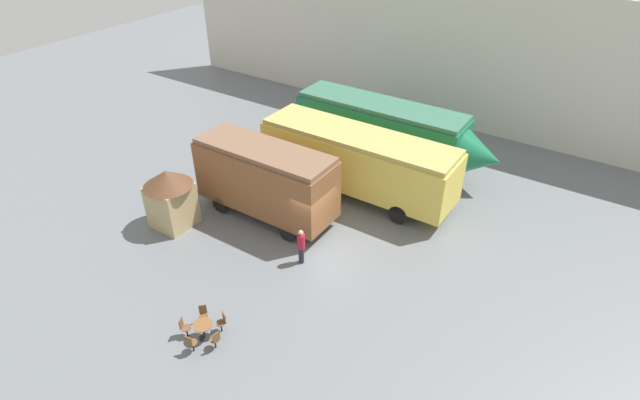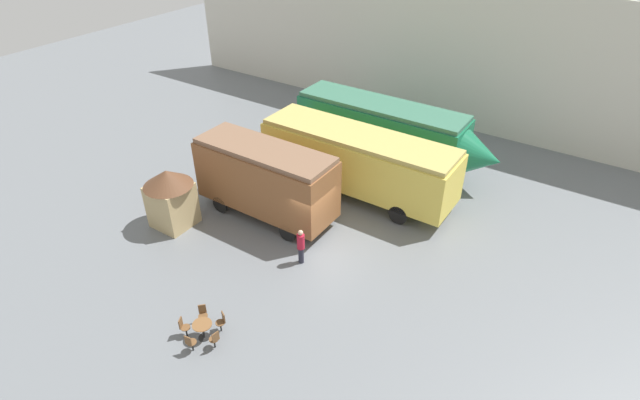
% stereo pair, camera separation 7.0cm
% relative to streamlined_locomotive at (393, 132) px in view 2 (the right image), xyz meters
% --- Properties ---
extents(ground_plane, '(80.00, 80.00, 0.00)m').
position_rel_streamlined_locomotive_xyz_m(ground_plane, '(0.87, -8.54, -2.06)').
color(ground_plane, slate).
extents(backdrop_wall, '(44.00, 0.15, 9.00)m').
position_rel_streamlined_locomotive_xyz_m(backdrop_wall, '(0.87, 7.07, 2.44)').
color(backdrop_wall, beige).
rests_on(backdrop_wall, ground_plane).
extents(streamlined_locomotive, '(11.91, 2.63, 3.60)m').
position_rel_streamlined_locomotive_xyz_m(streamlined_locomotive, '(0.00, 0.00, 0.00)').
color(streamlined_locomotive, '#196B47').
rests_on(streamlined_locomotive, ground_plane).
extents(passenger_coach_vintage, '(10.43, 2.89, 3.44)m').
position_rel_streamlined_locomotive_xyz_m(passenger_coach_vintage, '(-0.13, -3.78, -0.04)').
color(passenger_coach_vintage, '#E0C64C').
rests_on(passenger_coach_vintage, ground_plane).
extents(passenger_coach_wooden, '(7.03, 2.50, 3.76)m').
position_rel_streamlined_locomotive_xyz_m(passenger_coach_wooden, '(-2.80, -8.04, 0.08)').
color(passenger_coach_wooden, brown).
rests_on(passenger_coach_wooden, ground_plane).
extents(cafe_table_near, '(0.73, 0.73, 0.71)m').
position_rel_streamlined_locomotive_xyz_m(cafe_table_near, '(0.20, -15.61, -1.54)').
color(cafe_table_near, black).
rests_on(cafe_table_near, ground_plane).
extents(cafe_chair_0, '(0.40, 0.39, 0.87)m').
position_rel_streamlined_locomotive_xyz_m(cafe_chair_0, '(-0.46, -15.94, -1.56)').
color(cafe_chair_0, black).
rests_on(cafe_chair_0, ground_plane).
extents(cafe_chair_1, '(0.36, 0.37, 0.87)m').
position_rel_streamlined_locomotive_xyz_m(cafe_chair_1, '(0.31, -16.34, -1.56)').
color(cafe_chair_1, black).
rests_on(cafe_chair_1, ground_plane).
extents(cafe_chair_2, '(0.37, 0.36, 0.87)m').
position_rel_streamlined_locomotive_xyz_m(cafe_chair_2, '(0.93, -15.74, -1.56)').
color(cafe_chair_2, black).
rests_on(cafe_chair_2, ground_plane).
extents(cafe_chair_3, '(0.39, 0.40, 0.87)m').
position_rel_streamlined_locomotive_xyz_m(cafe_chair_3, '(0.55, -14.96, -1.56)').
color(cafe_chair_3, black).
rests_on(cafe_chair_3, ground_plane).
extents(cafe_chair_4, '(0.40, 0.40, 0.87)m').
position_rel_streamlined_locomotive_xyz_m(cafe_chair_4, '(-0.31, -15.08, -1.56)').
color(cafe_chair_4, black).
rests_on(cafe_chair_4, ground_plane).
extents(visitor_person, '(0.34, 0.34, 1.75)m').
position_rel_streamlined_locomotive_xyz_m(visitor_person, '(0.75, -10.13, -1.11)').
color(visitor_person, '#262633').
rests_on(visitor_person, ground_plane).
extents(ticket_kiosk, '(2.34, 2.34, 3.00)m').
position_rel_streamlined_locomotive_xyz_m(ticket_kiosk, '(-6.08, -11.20, -0.39)').
color(ticket_kiosk, tan).
rests_on(ticket_kiosk, ground_plane).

